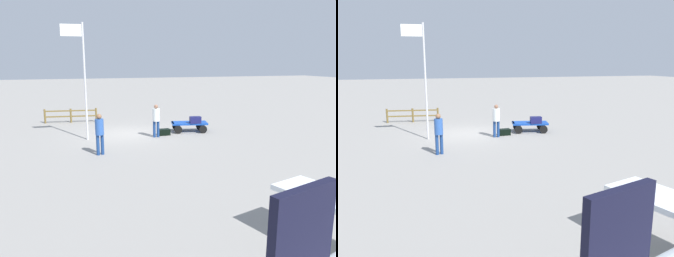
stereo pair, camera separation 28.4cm
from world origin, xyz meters
The scene contains 8 objects.
ground_plane centered at (0.00, 0.00, 0.00)m, with size 120.00×120.00×0.00m, color gray.
luggage_cart centered at (-3.36, 0.41, 0.40)m, with size 2.13×1.44×0.54m.
suitcase_maroon centered at (-3.59, 0.79, 0.73)m, with size 0.65×0.43×0.37m.
suitcase_olive centered at (-1.76, 0.87, 0.17)m, with size 0.64×0.41×0.33m.
worker_lead centered at (-1.23, 1.22, 1.03)m, with size 0.40×0.40×1.72m.
worker_trailing centered at (1.91, 3.76, 1.04)m, with size 0.44×0.44×1.76m.
flagpole centered at (2.36, 0.72, 3.42)m, with size 1.08×0.10×5.73m.
wooden_fence centered at (2.95, -4.46, 0.52)m, with size 3.30×0.50×0.91m.
Camera 2 is at (2.88, 17.74, 3.92)m, focal length 35.57 mm.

